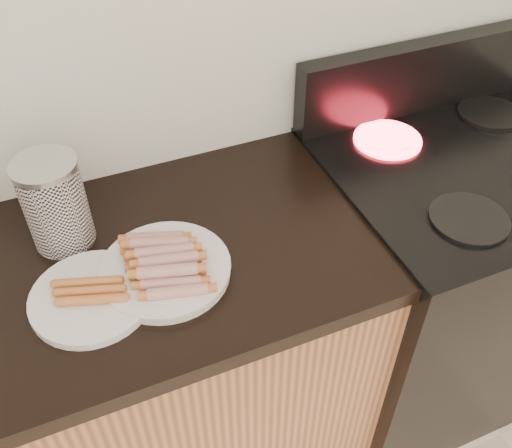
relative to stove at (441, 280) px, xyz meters
name	(u,v)px	position (x,y,z in m)	size (l,w,h in m)	color
wall_back	(126,12)	(-0.78, 0.32, 0.84)	(4.00, 0.04, 2.60)	silver
stove	(441,280)	(0.00, 0.00, 0.00)	(0.76, 0.65, 0.91)	black
stove_panel	(423,76)	(0.00, 0.28, 0.55)	(0.76, 0.06, 0.20)	black
burner_near_left	(469,219)	(-0.17, -0.17, 0.46)	(0.18, 0.18, 0.01)	black
burner_far_left	(387,139)	(-0.17, 0.17, 0.46)	(0.18, 0.18, 0.01)	#FF1E2D
burner_far_right	(490,113)	(0.17, 0.17, 0.46)	(0.18, 0.18, 0.01)	black
main_plate	(166,271)	(-0.85, -0.05, 0.45)	(0.27, 0.27, 0.02)	white
side_plate	(92,297)	(-1.00, -0.06, 0.45)	(0.24, 0.24, 0.02)	silver
hotdog_pile	(164,261)	(-0.85, -0.05, 0.48)	(0.12, 0.22, 0.05)	brown
plain_sausages	(90,291)	(-1.00, -0.06, 0.47)	(0.13, 0.11, 0.02)	#BC794F
canister	(55,203)	(-1.02, 0.14, 0.55)	(0.13, 0.13, 0.21)	silver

